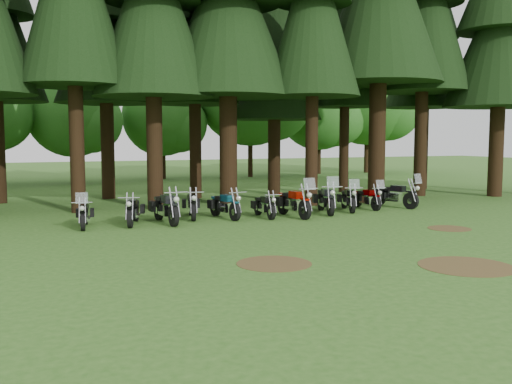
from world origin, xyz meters
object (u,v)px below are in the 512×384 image
at_px(motorcycle_7, 326,200).
at_px(motorcycle_10, 395,196).
at_px(motorcycle_5, 264,207).
at_px(motorcycle_8, 348,200).
at_px(motorcycle_0, 84,215).
at_px(motorcycle_6, 294,203).
at_px(motorcycle_3, 192,206).
at_px(motorcycle_2, 166,209).
at_px(motorcycle_4, 225,206).
at_px(motorcycle_1, 133,212).
at_px(motorcycle_9, 367,199).

distance_m(motorcycle_7, motorcycle_10, 3.70).
relative_size(motorcycle_5, motorcycle_8, 0.92).
distance_m(motorcycle_0, motorcycle_6, 7.58).
bearing_deg(motorcycle_3, motorcycle_5, -5.98).
relative_size(motorcycle_2, motorcycle_8, 1.15).
distance_m(motorcycle_4, motorcycle_8, 5.38).
bearing_deg(motorcycle_3, motorcycle_6, -4.87).
relative_size(motorcycle_5, motorcycle_7, 0.81).
height_order(motorcycle_3, motorcycle_5, motorcycle_3).
height_order(motorcycle_1, motorcycle_7, motorcycle_7).
bearing_deg(motorcycle_5, motorcycle_0, -178.22).
bearing_deg(motorcycle_4, motorcycle_8, -6.97).
bearing_deg(motorcycle_5, motorcycle_6, -12.26).
xyz_separation_m(motorcycle_2, motorcycle_5, (3.75, -0.04, -0.10)).
bearing_deg(motorcycle_3, motorcycle_2, -132.55).
bearing_deg(motorcycle_8, motorcycle_9, 32.55).
height_order(motorcycle_7, motorcycle_8, motorcycle_7).
relative_size(motorcycle_2, motorcycle_3, 1.12).
distance_m(motorcycle_7, motorcycle_8, 1.26).
bearing_deg(motorcycle_0, motorcycle_5, 8.59).
xyz_separation_m(motorcycle_8, motorcycle_10, (2.44, 0.21, 0.04)).
distance_m(motorcycle_1, motorcycle_9, 9.84).
height_order(motorcycle_0, motorcycle_4, motorcycle_0).
relative_size(motorcycle_0, motorcycle_4, 0.92).
xyz_separation_m(motorcycle_0, motorcycle_10, (12.86, 0.52, 0.08)).
height_order(motorcycle_0, motorcycle_5, motorcycle_0).
height_order(motorcycle_2, motorcycle_9, motorcycle_9).
relative_size(motorcycle_1, motorcycle_2, 0.85).
bearing_deg(motorcycle_10, motorcycle_0, 163.83).
relative_size(motorcycle_2, motorcycle_4, 1.13).
height_order(motorcycle_7, motorcycle_9, motorcycle_7).
relative_size(motorcycle_3, motorcycle_6, 0.89).
distance_m(motorcycle_5, motorcycle_8, 3.95).
bearing_deg(motorcycle_0, motorcycle_1, 11.55).
relative_size(motorcycle_1, motorcycle_7, 0.87).
xyz_separation_m(motorcycle_1, motorcycle_4, (3.41, 0.17, 0.01)).
distance_m(motorcycle_3, motorcycle_9, 7.53).
height_order(motorcycle_3, motorcycle_4, motorcycle_3).
height_order(motorcycle_1, motorcycle_9, motorcycle_9).
xyz_separation_m(motorcycle_5, motorcycle_8, (3.93, 0.42, 0.05)).
height_order(motorcycle_5, motorcycle_8, motorcycle_8).
distance_m(motorcycle_0, motorcycle_7, 9.20).
bearing_deg(motorcycle_8, motorcycle_4, -159.30).
distance_m(motorcycle_0, motorcycle_9, 11.48).
bearing_deg(motorcycle_1, motorcycle_10, 20.45).
xyz_separation_m(motorcycle_1, motorcycle_3, (2.31, 0.70, 0.01)).
xyz_separation_m(motorcycle_4, motorcycle_9, (6.43, 0.32, -0.03)).
relative_size(motorcycle_4, motorcycle_6, 0.89).
distance_m(motorcycle_0, motorcycle_8, 10.42).
xyz_separation_m(motorcycle_0, motorcycle_8, (10.42, 0.31, 0.04)).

